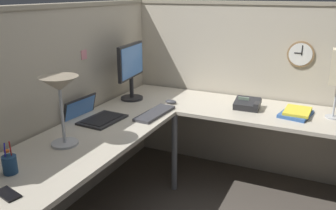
{
  "coord_description": "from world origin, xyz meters",
  "views": [
    {
      "loc": [
        -2.34,
        -0.94,
        1.66
      ],
      "look_at": [
        0.1,
        0.19,
        0.79
      ],
      "focal_mm": 37.64,
      "sensor_mm": 36.0,
      "label": 1
    }
  ],
  "objects": [
    {
      "name": "cubicle_wall_back",
      "position": [
        -0.36,
        0.87,
        0.79
      ],
      "size": [
        2.57,
        0.12,
        1.58
      ],
      "color": "#B7AD99",
      "rests_on": "ground"
    },
    {
      "name": "ground_plane",
      "position": [
        0.0,
        0.0,
        0.0
      ],
      "size": [
        6.8,
        6.8,
        0.0
      ],
      "primitive_type": "plane",
      "color": "#4C443D"
    },
    {
      "name": "desk_lamp_dome",
      "position": [
        -0.75,
        0.52,
        1.09
      ],
      "size": [
        0.24,
        0.24,
        0.44
      ],
      "color": "#B7BABF",
      "rests_on": "desk"
    },
    {
      "name": "cell_phone",
      "position": [
        -1.33,
        0.38,
        0.73
      ],
      "size": [
        0.1,
        0.16,
        0.01
      ],
      "primitive_type": "cube",
      "rotation": [
        0.0,
        0.0,
        -0.24
      ],
      "color": "black",
      "rests_on": "desk"
    },
    {
      "name": "cubicle_wall_right",
      "position": [
        0.87,
        -0.27,
        0.79
      ],
      "size": [
        0.12,
        2.37,
        1.58
      ],
      "color": "#B7AD99",
      "rests_on": "ground"
    },
    {
      "name": "desk",
      "position": [
        -0.15,
        -0.05,
        0.63
      ],
      "size": [
        2.35,
        2.15,
        0.73
      ],
      "color": "beige",
      "rests_on": "ground"
    },
    {
      "name": "pinned_note_middle",
      "position": [
        -0.12,
        0.82,
        1.19
      ],
      "size": [
        0.07,
        0.0,
        0.07
      ],
      "primitive_type": "cube",
      "color": "pink"
    },
    {
      "name": "office_phone",
      "position": [
        0.46,
        -0.37,
        0.77
      ],
      "size": [
        0.2,
        0.21,
        0.11
      ],
      "color": "#232326",
      "rests_on": "desk"
    },
    {
      "name": "pen_cup",
      "position": [
        -1.16,
        0.54,
        0.78
      ],
      "size": [
        0.08,
        0.08,
        0.18
      ],
      "color": "navy",
      "rests_on": "desk"
    },
    {
      "name": "computer_mouse",
      "position": [
        0.31,
        0.26,
        0.75
      ],
      "size": [
        0.06,
        0.1,
        0.03
      ],
      "primitive_type": "ellipsoid",
      "color": "#38383D",
      "rests_on": "desk"
    },
    {
      "name": "book_stack",
      "position": [
        0.46,
        -0.76,
        0.75
      ],
      "size": [
        0.31,
        0.26,
        0.04
      ],
      "color": "#335999",
      "rests_on": "desk"
    },
    {
      "name": "keyboard",
      "position": [
        0.0,
        0.26,
        0.74
      ],
      "size": [
        0.44,
        0.17,
        0.02
      ],
      "primitive_type": "cube",
      "rotation": [
        0.0,
        0.0,
        -0.06
      ],
      "color": "#38383D",
      "rests_on": "desk"
    },
    {
      "name": "wall_clock",
      "position": [
        0.82,
        -0.71,
        1.16
      ],
      "size": [
        0.04,
        0.22,
        0.22
      ],
      "color": "olive"
    },
    {
      "name": "laptop",
      "position": [
        -0.28,
        0.65,
        0.75
      ],
      "size": [
        0.36,
        0.4,
        0.22
      ],
      "color": "#232326",
      "rests_on": "desk"
    },
    {
      "name": "monitor",
      "position": [
        0.29,
        0.64,
        1.02
      ],
      "size": [
        0.46,
        0.2,
        0.5
      ],
      "color": "#232326",
      "rests_on": "desk"
    }
  ]
}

